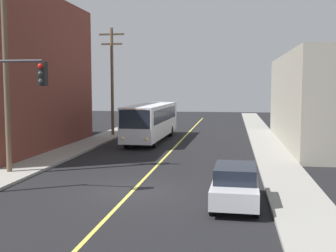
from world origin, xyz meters
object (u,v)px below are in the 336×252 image
object	(u,v)px
utility_pole_mid	(112,76)
traffic_signal_left_corner	(0,97)
parked_car_silver	(235,184)
city_bus	(152,120)
utility_pole_near	(5,60)

from	to	relation	value
utility_pole_mid	traffic_signal_left_corner	size ratio (longest dim) A/B	1.68
parked_car_silver	traffic_signal_left_corner	world-z (taller)	traffic_signal_left_corner
city_bus	utility_pole_near	xyz separation A→B (m)	(-4.97, -15.03, 4.38)
utility_pole_near	utility_pole_mid	bearing A→B (deg)	88.01
utility_pole_near	city_bus	bearing A→B (deg)	71.69
city_bus	utility_pole_mid	xyz separation A→B (m)	(-4.35, 2.80, 3.89)
utility_pole_near	traffic_signal_left_corner	size ratio (longest dim) A/B	1.84
city_bus	traffic_signal_left_corner	distance (m)	19.64
traffic_signal_left_corner	city_bus	bearing A→B (deg)	81.56
parked_car_silver	utility_pole_near	world-z (taller)	utility_pole_near
parked_car_silver	utility_pole_near	xyz separation A→B (m)	(-12.15, 4.16, 5.36)
utility_pole_mid	traffic_signal_left_corner	world-z (taller)	utility_pole_mid
traffic_signal_left_corner	parked_car_silver	bearing A→B (deg)	0.45
utility_pole_near	traffic_signal_left_corner	world-z (taller)	utility_pole_near
city_bus	parked_car_silver	size ratio (longest dim) A/B	2.74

